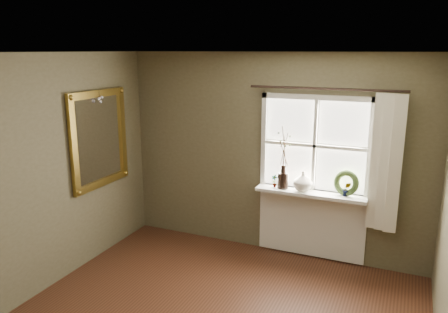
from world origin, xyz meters
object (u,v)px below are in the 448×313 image
at_px(dark_jug, 283,180).
at_px(wreath, 346,186).
at_px(gilt_mirror, 99,139).
at_px(cream_vase, 303,181).

xyz_separation_m(dark_jug, wreath, (0.77, 0.04, 0.02)).
height_order(dark_jug, gilt_mirror, gilt_mirror).
distance_m(dark_jug, cream_vase, 0.25).
bearing_deg(gilt_mirror, cream_vase, 18.92).
distance_m(dark_jug, wreath, 0.77).
height_order(cream_vase, wreath, wreath).
distance_m(cream_vase, gilt_mirror, 2.60).
bearing_deg(cream_vase, dark_jug, 180.00).
height_order(dark_jug, cream_vase, cream_vase).
xyz_separation_m(cream_vase, wreath, (0.52, 0.04, -0.01)).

